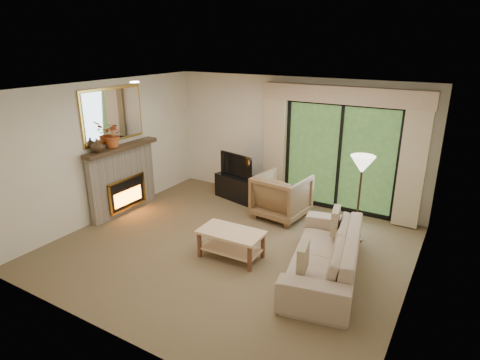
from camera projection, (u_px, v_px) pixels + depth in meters
The scene contains 22 objects.
floor at pixel (231, 247), 6.71m from camera, with size 5.50×5.50×0.00m, color brown.
ceiling at pixel (230, 89), 5.85m from camera, with size 5.50×5.50×0.00m, color silver.
wall_back at pixel (294, 141), 8.31m from camera, with size 5.00×5.00×0.00m, color beige.
wall_front at pixel (106, 237), 4.24m from camera, with size 5.00×5.00×0.00m, color beige.
wall_left at pixel (107, 150), 7.60m from camera, with size 5.00×5.00×0.00m, color beige.
wall_right at pixel (419, 209), 4.96m from camera, with size 5.00×5.00×0.00m, color beige.
fireplace at pixel (123, 179), 7.91m from camera, with size 0.24×1.70×1.37m, color gray, non-canonical shape.
mirror at pixel (113, 115), 7.53m from camera, with size 0.07×1.45×1.02m, color gold, non-canonical shape.
sliding_door at pixel (340, 157), 7.85m from camera, with size 2.26×0.10×2.16m, color black, non-canonical shape.
curtain_left at pixel (275, 145), 8.38m from camera, with size 0.45×0.18×2.35m, color tan.
curtain_right at pixel (413, 164), 7.08m from camera, with size 0.45×0.18×2.35m, color tan.
cornice at pixel (343, 95), 7.38m from camera, with size 3.20×0.24×0.32m, color tan.
media_console at pixel (239, 187), 8.69m from camera, with size 1.04×0.47×0.52m, color black.
tv at pixel (239, 165), 8.52m from camera, with size 0.88×0.11×0.51m, color black.
armchair at pixel (282, 196), 7.73m from camera, with size 0.92×0.94×0.86m, color brown.
sofa at pixel (325, 253), 5.83m from camera, with size 2.34×0.92×0.68m, color tan.
pillow_near at pixel (303, 258), 5.24m from camera, with size 0.10×0.39×0.39m, color brown.
pillow_far at pixel (335, 220), 6.34m from camera, with size 0.11×0.40×0.40m, color brown.
coffee_table at pixel (231, 244), 6.32m from camera, with size 1.02×0.56×0.46m, color #E1B788, non-canonical shape.
floor_lamp at pixel (359, 199), 6.72m from camera, with size 0.40×0.40×1.50m, color #FAF4CE, non-canonical shape.
vase at pixel (97, 145), 7.19m from camera, with size 0.23×0.23×0.24m, color #392919.
branches at pixel (113, 135), 7.47m from camera, with size 0.42×0.37×0.47m, color #CB5A26.
Camera 1 is at (3.16, -5.05, 3.27)m, focal length 30.00 mm.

